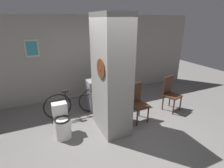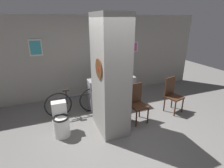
% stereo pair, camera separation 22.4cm
% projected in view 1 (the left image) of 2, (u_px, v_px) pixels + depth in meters
% --- Properties ---
extents(ground_plane, '(14.00, 14.00, 0.00)m').
position_uv_depth(ground_plane, '(125.00, 137.00, 3.88)').
color(ground_plane, slate).
extents(wall_back, '(8.00, 0.09, 2.60)m').
position_uv_depth(wall_back, '(87.00, 57.00, 5.66)').
color(wall_back, gray).
rests_on(wall_back, ground_plane).
extents(pillar_center, '(0.63, 0.99, 2.60)m').
position_uv_depth(pillar_center, '(111.00, 76.00, 3.80)').
color(pillar_center, gray).
rests_on(pillar_center, ground_plane).
extents(counter_shelf, '(1.39, 0.44, 0.88)m').
position_uv_depth(counter_shelf, '(110.00, 92.00, 5.17)').
color(counter_shelf, gray).
rests_on(counter_shelf, ground_plane).
extents(toilet, '(0.36, 0.52, 0.73)m').
position_uv_depth(toilet, '(62.00, 123.00, 3.83)').
color(toilet, white).
rests_on(toilet, ground_plane).
extents(chair_near_pillar, '(0.44, 0.44, 0.98)m').
position_uv_depth(chair_near_pillar, '(137.00, 101.00, 4.39)').
color(chair_near_pillar, '#422616').
rests_on(chair_near_pillar, ground_plane).
extents(chair_by_doorway, '(0.49, 0.49, 0.98)m').
position_uv_depth(chair_by_doorway, '(170.00, 92.00, 4.93)').
color(chair_by_doorway, '#422616').
rests_on(chair_by_doorway, ground_plane).
extents(bicycle, '(1.61, 0.42, 0.76)m').
position_uv_depth(bicycle, '(75.00, 103.00, 4.66)').
color(bicycle, black).
rests_on(bicycle, ground_plane).
extents(bottle_tall, '(0.07, 0.07, 0.29)m').
position_uv_depth(bottle_tall, '(113.00, 74.00, 5.04)').
color(bottle_tall, '#267233').
rests_on(bottle_tall, counter_shelf).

